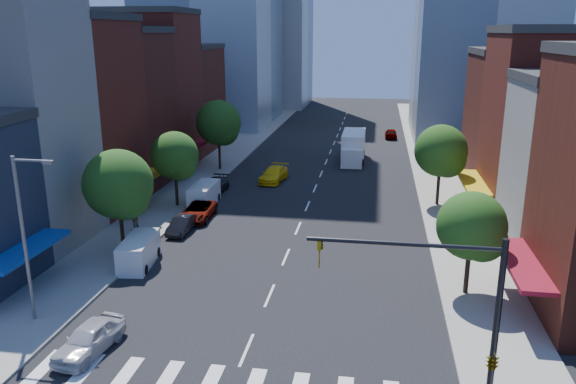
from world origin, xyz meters
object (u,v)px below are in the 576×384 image
object	(u,v)px
traffic_car_oncoming	(354,142)
parked_car_second	(182,225)
parked_car_third	(198,211)
parked_car_rear	(214,186)
cargo_van_near	(138,252)
box_truck	(353,148)
cargo_van_far	(204,195)
traffic_car_far	(391,133)
parked_car_front	(89,339)
pedestrian_far	(133,218)
taxi	(274,174)

from	to	relation	value
traffic_car_oncoming	parked_car_second	bearing A→B (deg)	65.27
parked_car_second	traffic_car_oncoming	bearing A→B (deg)	72.39
parked_car_third	parked_car_rear	distance (m)	8.00
cargo_van_near	box_truck	world-z (taller)	box_truck
cargo_van_far	traffic_car_far	xyz separation A→B (m)	(17.21, 36.29, -0.25)
parked_car_third	cargo_van_far	size ratio (longest dim) A/B	1.08
parked_car_third	cargo_van_near	xyz separation A→B (m)	(-0.90, -9.99, 0.26)
parked_car_front	pedestrian_far	size ratio (longest dim) A/B	2.21
parked_car_front	parked_car_second	world-z (taller)	parked_car_front
parked_car_front	box_truck	bearing A→B (deg)	84.38
parked_car_front	taxi	bearing A→B (deg)	92.91
parked_car_rear	taxi	distance (m)	7.11
cargo_van_near	traffic_car_far	size ratio (longest dim) A/B	1.11
parked_car_rear	box_truck	world-z (taller)	box_truck
parked_car_front	traffic_car_far	bearing A→B (deg)	83.60
pedestrian_far	taxi	bearing A→B (deg)	164.24
parked_car_front	parked_car_rear	distance (m)	28.42
cargo_van_near	traffic_car_oncoming	world-z (taller)	cargo_van_near
parked_car_front	pedestrian_far	world-z (taller)	pedestrian_far
cargo_van_near	cargo_van_far	distance (m)	13.79
parked_car_second	pedestrian_far	xyz separation A→B (m)	(-3.78, -0.47, 0.50)
parked_car_front	traffic_car_oncoming	world-z (taller)	traffic_car_oncoming
cargo_van_near	parked_car_second	bearing A→B (deg)	77.70
parked_car_front	parked_car_second	xyz separation A→B (m)	(-1.33, 17.07, -0.11)
pedestrian_far	parked_car_second	bearing A→B (deg)	106.78
cargo_van_far	traffic_car_far	bearing A→B (deg)	64.51
parked_car_third	parked_car_rear	size ratio (longest dim) A/B	1.04
cargo_van_far	taxi	size ratio (longest dim) A/B	0.88
parked_car_third	traffic_car_oncoming	distance (m)	34.50
parked_car_front	parked_car_second	bearing A→B (deg)	102.37
parked_car_rear	parked_car_second	bearing A→B (deg)	-82.93
traffic_car_far	cargo_van_far	bearing A→B (deg)	64.37
parked_car_second	taxi	xyz separation A→B (m)	(4.26, 16.41, 0.12)
box_truck	parked_car_third	bearing A→B (deg)	-116.30
pedestrian_far	cargo_van_near	bearing A→B (deg)	36.58
parked_car_rear	taxi	bearing A→B (deg)	49.81
traffic_car_oncoming	taxi	bearing A→B (deg)	62.41
taxi	pedestrian_far	world-z (taller)	pedestrian_far
parked_car_front	traffic_car_far	world-z (taller)	parked_car_front
taxi	traffic_car_oncoming	world-z (taller)	taxi
traffic_car_far	taxi	bearing A→B (deg)	64.90
parked_car_second	traffic_car_far	size ratio (longest dim) A/B	0.92
parked_car_second	box_truck	size ratio (longest dim) A/B	0.45
cargo_van_near	taxi	bearing A→B (deg)	71.29
parked_car_front	traffic_car_far	distance (m)	62.44
parked_car_second	taxi	distance (m)	16.95
traffic_car_far	pedestrian_far	xyz separation A→B (m)	(-20.55, -43.90, 0.43)
parked_car_third	box_truck	distance (m)	26.60
parked_car_third	parked_car_front	bearing A→B (deg)	-88.00
parked_car_second	pedestrian_far	distance (m)	3.85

